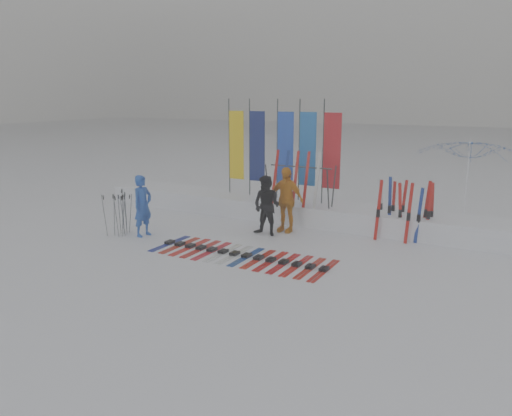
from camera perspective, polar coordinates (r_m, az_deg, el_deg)
The scene contains 11 objects.
ground at distance 12.18m, azimuth -4.48°, elevation -5.95°, with size 120.00×120.00×0.00m, color white.
snow_bank at distance 16.00m, azimuth 4.55°, elevation -0.30°, with size 14.00×1.60×0.60m, color white.
person_blue at distance 14.36m, azimuth -12.82°, elevation 0.24°, with size 0.63×0.42×1.74m, color blue.
person_black at distance 14.08m, azimuth 1.22°, elevation 0.26°, with size 0.83×0.65×1.71m, color black.
person_yellow at distance 14.47m, azimuth 3.41°, elevation 0.97°, with size 1.11×0.46×1.90m, color orange.
tent_canopy at distance 15.82m, azimuth 22.82°, elevation 2.54°, with size 2.98×3.04×2.74m, color white.
ski_row at distance 12.43m, azimuth -1.79°, elevation -5.37°, with size 4.59×1.67×0.07m.
pole_cluster at distance 14.75m, azimuth -15.20°, elevation -0.66°, with size 0.56×0.83×1.25m.
feather_flags at distance 16.15m, azimuth 2.93°, elevation 6.85°, with size 4.06×0.21×3.20m.
ski_rack at distance 15.31m, azimuth 5.07°, elevation 3.24°, with size 2.04×0.80×1.23m.
upright_skis at distance 14.49m, azimuth 16.66°, elevation -0.19°, with size 1.57×1.20×1.68m.
Camera 1 is at (6.37, -9.63, 3.89)m, focal length 35.00 mm.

